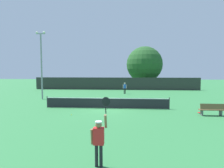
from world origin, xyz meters
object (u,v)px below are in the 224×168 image
player_serving (99,137)px  parked_car_mid (145,83)px  tennis_ball (71,115)px  large_tree (144,64)px  parked_car_far (159,83)px  parked_car_near (85,83)px  courtside_bench (212,110)px  light_pole (41,61)px  player_receiving (125,87)px  spare_racket (200,113)px

player_serving → parked_car_mid: size_ratio=0.56×
tennis_ball → large_tree: size_ratio=0.01×
parked_car_far → tennis_ball: bearing=-113.2°
player_serving → large_tree: size_ratio=0.29×
tennis_ball → parked_car_near: size_ratio=0.02×
large_tree → parked_car_far: 6.62m
parked_car_near → parked_car_mid: same height
parked_car_mid → courtside_bench: bearing=-92.4°
large_tree → parked_car_far: bearing=45.0°
light_pole → parked_car_far: (17.84, 20.52, -3.87)m
courtside_bench → parked_car_near: 30.41m
player_receiving → courtside_bench: 14.57m
player_receiving → parked_car_near: size_ratio=0.39×
tennis_ball → light_pole: 10.69m
tennis_ball → spare_racket: size_ratio=0.13×
light_pole → spare_racket: bearing=-20.7°
parked_car_near → parked_car_far: size_ratio=1.01×
player_serving → large_tree: bearing=81.0°
spare_racket → parked_car_near: (-15.22, 25.13, 0.76)m
light_pole → player_serving: bearing=-58.4°
spare_racket → parked_car_far: 26.70m
player_serving → parked_car_far: size_ratio=0.59×
tennis_ball → player_receiving: bearing=73.1°
tennis_ball → spare_racket: bearing=8.3°
parked_car_far → parked_car_near: bearing=-175.1°
courtside_bench → parked_car_mid: parked_car_mid is taller
player_receiving → large_tree: bearing=-110.7°
spare_racket → parked_car_near: size_ratio=0.12×
tennis_ball → large_tree: 26.24m
spare_racket → light_pole: light_pole is taller
parked_car_near → parked_car_far: same height
large_tree → courtside_bench: bearing=-84.0°
courtside_bench → parked_car_near: size_ratio=0.42×
parked_car_mid → parked_car_near: bearing=170.3°
spare_racket → parked_car_far: size_ratio=0.12×
player_receiving → parked_car_mid: parked_car_mid is taller
player_receiving → spare_racket: 13.57m
tennis_ball → parked_car_far: parked_car_far is taller
parked_car_near → player_receiving: bearing=-57.3°
player_serving → parked_car_near: player_serving is taller
player_receiving → large_tree: 12.23m
courtside_bench → parked_car_far: 27.55m
player_receiving → parked_car_mid: 13.26m
player_receiving → large_tree: large_tree is taller
large_tree → parked_car_near: large_tree is taller
courtside_bench → parked_car_near: bearing=121.2°
light_pole → large_tree: 22.00m
spare_racket → tennis_ball: bearing=-171.7°
player_serving → spare_racket: bearing=51.2°
spare_racket → parked_car_far: parked_car_far is taller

